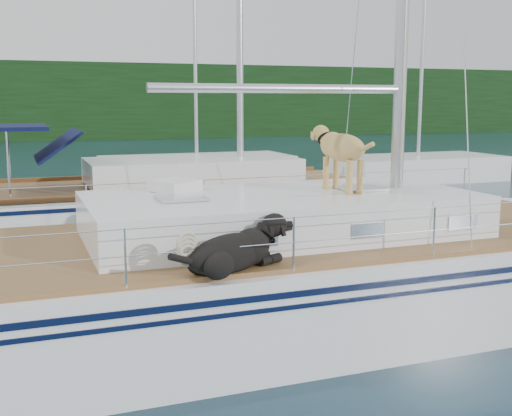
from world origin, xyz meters
name	(u,v)px	position (x,y,z in m)	size (l,w,h in m)	color
ground	(227,329)	(0.00, 0.00, 0.00)	(120.00, 120.00, 0.00)	black
tree_line	(47,101)	(0.00, 45.00, 3.00)	(90.00, 3.00, 6.00)	black
shore_bank	(48,132)	(0.00, 46.20, 0.60)	(92.00, 1.00, 1.20)	#595147
main_sailboat	(233,280)	(0.10, -0.01, 0.68)	(12.00, 4.01, 14.01)	white
neighbor_sailboat	(147,207)	(0.22, 6.62, 0.63)	(11.00, 3.50, 13.30)	white
bg_boat_center	(197,169)	(4.00, 16.00, 0.45)	(7.20, 3.00, 11.65)	white
bg_boat_east	(418,169)	(12.00, 13.00, 0.46)	(6.40, 3.00, 11.65)	white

